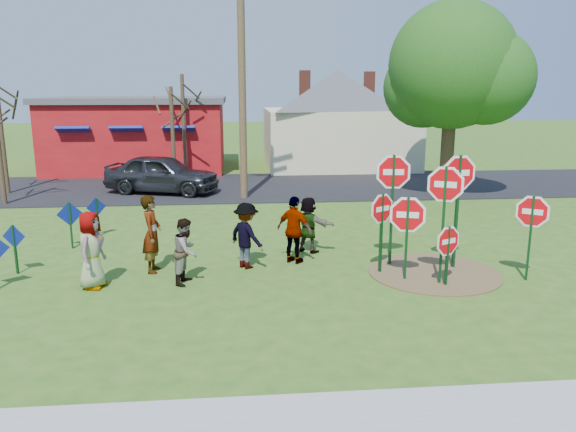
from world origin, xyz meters
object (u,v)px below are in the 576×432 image
utility_pole (242,74)px  leafy_tree (455,72)px  person_b (152,234)px  stop_sign_a (407,221)px  suv (162,174)px  stop_sign_b (393,182)px  stop_sign_d (459,183)px  person_a (91,250)px  stop_sign_c (445,198)px

utility_pole → leafy_tree: 8.39m
person_b → utility_pole: 10.17m
utility_pole → leafy_tree: size_ratio=1.21×
stop_sign_a → suv: (-7.05, 11.67, -0.58)m
suv → utility_pole: (3.44, -1.44, 4.09)m
stop_sign_b → utility_pole: utility_pole is taller
stop_sign_d → person_a: size_ratio=1.70×
person_b → utility_pole: bearing=-11.5°
suv → leafy_tree: (11.81, -1.90, 4.15)m
stop_sign_a → person_a: bearing=-165.6°
person_a → utility_pole: size_ratio=0.19×
stop_sign_d → stop_sign_b: bearing=156.0°
leafy_tree → stop_sign_c: bearing=-111.8°
stop_sign_a → stop_sign_b: stop_sign_b is taller
person_b → leafy_tree: leafy_tree is taller
stop_sign_b → utility_pole: (-3.57, 9.06, 2.79)m
person_b → stop_sign_c: bearing=-99.4°
stop_sign_a → stop_sign_d: stop_sign_d is taller
person_a → person_b: 1.58m
stop_sign_a → stop_sign_d: (1.47, 0.75, 0.73)m
stop_sign_a → person_a: (-7.19, 0.15, -0.55)m
stop_sign_d → leafy_tree: (3.29, 9.02, 2.84)m
stop_sign_d → utility_pole: 11.11m
stop_sign_d → stop_sign_c: bearing=-133.0°
person_b → leafy_tree: (10.76, 8.59, 4.05)m
stop_sign_a → utility_pole: 11.40m
stop_sign_b → person_b: 6.07m
stop_sign_b → person_b: size_ratio=1.56×
stop_sign_a → person_b: size_ratio=1.12×
stop_sign_c → person_b: size_ratio=1.51×
stop_sign_c → leafy_tree: bearing=94.3°
leafy_tree → stop_sign_d: bearing=-110.1°
stop_sign_c → leafy_tree: size_ratio=0.37×
person_a → person_b: person_b is taller
stop_sign_b → person_a: 7.33m
stop_sign_b → person_a: size_ratio=1.68×
person_a → stop_sign_b: bearing=-69.0°
stop_sign_d → leafy_tree: bearing=61.4°
stop_sign_a → suv: bearing=136.8°
stop_sign_a → leafy_tree: 11.44m
stop_sign_a → utility_pole: size_ratio=0.23×
stop_sign_a → suv: stop_sign_a is taller
person_b → stop_sign_a: bearing=-97.8°
stop_sign_b → person_a: stop_sign_b is taller
stop_sign_c → utility_pole: (-4.33, 10.57, 2.91)m
suv → stop_sign_d: bearing=-124.1°
stop_sign_c → utility_pole: size_ratio=0.31×
stop_sign_a → person_b: 6.13m
stop_sign_b → suv: bearing=129.4°
stop_sign_a → person_b: stop_sign_a is taller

